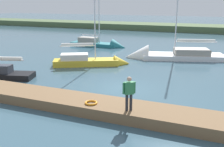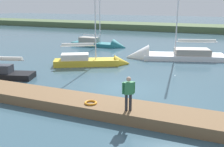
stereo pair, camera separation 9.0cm
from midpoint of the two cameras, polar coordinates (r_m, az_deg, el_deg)
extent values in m
plane|color=#385666|center=(18.08, 1.94, -3.13)|extent=(200.00, 200.00, 0.00)
cube|color=#4C603D|center=(56.85, 16.62, 8.84)|extent=(180.00, 8.00, 2.40)
cube|color=brown|center=(14.36, -4.04, -6.91)|extent=(27.83, 2.17, 0.57)
torus|color=orange|center=(13.83, -4.45, -6.33)|extent=(0.66, 0.66, 0.10)
cube|color=#1E6B75|center=(35.59, -3.68, 6.09)|extent=(6.33, 2.17, 0.77)
cone|color=#1E6B75|center=(34.04, 1.72, 5.70)|extent=(1.83, 2.01, 1.95)
cube|color=gray|center=(35.90, -4.95, 7.31)|extent=(2.53, 1.47, 0.67)
cylinder|color=silver|center=(34.78, -2.60, 13.46)|extent=(0.12, 0.12, 8.36)
cylinder|color=silver|center=(35.62, -4.39, 8.31)|extent=(2.56, 0.19, 0.10)
cube|color=gold|center=(24.60, -5.44, 2.00)|extent=(5.97, 4.20, 0.94)
cone|color=gold|center=(24.83, 2.34, 2.17)|extent=(2.01, 2.08, 1.59)
cube|color=silver|center=(24.47, -7.91, 3.62)|extent=(2.80, 2.32, 0.54)
cylinder|color=silver|center=(24.06, -3.53, 10.29)|extent=(0.11, 0.11, 6.14)
cylinder|color=silver|center=(24.28, -7.27, 5.95)|extent=(2.87, 1.59, 0.08)
cylinder|color=silver|center=(24.26, -7.28, 6.23)|extent=(2.69, 1.63, 0.30)
cube|color=white|center=(28.20, 15.32, 3.24)|extent=(8.63, 4.94, 0.80)
cone|color=white|center=(27.78, 5.57, 3.54)|extent=(3.04, 3.22, 2.64)
cube|color=gray|center=(28.22, 17.03, 4.54)|extent=(3.92, 3.10, 0.57)
cylinder|color=silver|center=(27.50, 14.27, 15.23)|extent=(0.12, 0.12, 10.83)
cylinder|color=silver|center=(28.14, 17.93, 6.53)|extent=(3.99, 1.32, 0.10)
cylinder|color=silver|center=(28.12, 17.95, 6.77)|extent=(3.66, 1.40, 0.31)
cube|color=#333842|center=(21.86, -22.74, 0.95)|extent=(1.78, 1.42, 0.59)
cylinder|color=silver|center=(21.47, -21.66, 2.71)|extent=(2.59, 0.87, 0.08)
cylinder|color=silver|center=(21.44, -21.69, 3.02)|extent=(2.40, 1.02, 0.32)
cylinder|color=#28282D|center=(12.87, 4.20, -6.21)|extent=(0.14, 0.14, 0.85)
cylinder|color=#28282D|center=(12.81, 3.31, -6.30)|extent=(0.14, 0.14, 0.85)
cube|color=#337F4C|center=(12.59, 3.81, -3.18)|extent=(0.50, 0.45, 0.60)
sphere|color=tan|center=(12.46, 3.85, -1.22)|extent=(0.23, 0.23, 0.23)
cylinder|color=#337F4C|center=(12.67, 5.02, -3.01)|extent=(0.09, 0.09, 0.57)
cylinder|color=#337F4C|center=(12.51, 2.59, -3.21)|extent=(0.09, 0.09, 0.57)
camera|label=1|loc=(0.05, -89.85, 0.04)|focal=42.22mm
camera|label=2|loc=(0.05, 90.15, -0.04)|focal=42.22mm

